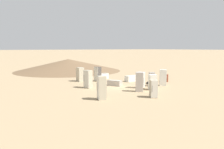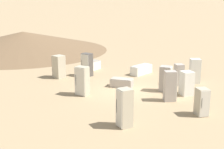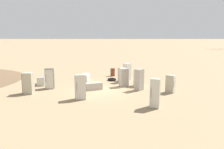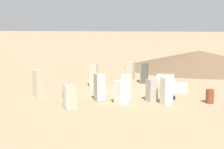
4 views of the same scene
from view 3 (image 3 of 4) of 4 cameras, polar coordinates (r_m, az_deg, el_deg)
ground_plane at (r=19.19m, az=-2.84°, el=-4.14°), size 1000.00×1000.00×0.00m
discarded_fridge_0 at (r=23.31m, az=-7.08°, el=-0.81°), size 0.81×1.94×0.72m
discarded_fridge_1 at (r=20.53m, az=3.10°, el=-0.79°), size 0.94×0.90×1.71m
discarded_fridge_2 at (r=22.49m, az=-17.70°, el=-1.54°), size 0.88×1.60×0.76m
discarded_fridge_3 at (r=19.17m, az=-21.03°, el=-2.13°), size 0.84×0.80×1.75m
discarded_fridge_4 at (r=20.47m, az=-16.00°, el=-1.04°), size 0.86×0.75×1.81m
discarded_fridge_5 at (r=19.47m, az=-4.92°, el=-3.05°), size 1.70×1.35×0.61m
discarded_fridge_6 at (r=18.91m, az=15.03°, el=-2.36°), size 0.88×0.84×1.49m
discarded_fridge_7 at (r=23.53m, az=3.97°, el=0.69°), size 0.92×0.92×1.82m
discarded_fridge_8 at (r=19.20m, az=7.14°, el=-1.35°), size 0.89×0.91×1.86m
discarded_fridge_9 at (r=22.36m, az=2.57°, el=-0.15°), size 0.85×0.83×1.53m
discarded_fridge_10 at (r=16.45m, az=-8.30°, el=-3.26°), size 0.90×0.78×1.87m
discarded_fridge_11 at (r=14.66m, az=11.20°, el=-4.80°), size 0.77×0.80×1.94m
discarded_fridge_12 at (r=20.91m, az=6.97°, el=-0.87°), size 1.01×0.97×1.55m
scrap_tire at (r=23.38m, az=-0.05°, el=-1.30°), size 0.93×0.93×0.25m
rusty_barrel at (r=26.05m, az=0.18°, el=0.62°), size 0.53×0.53×0.93m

